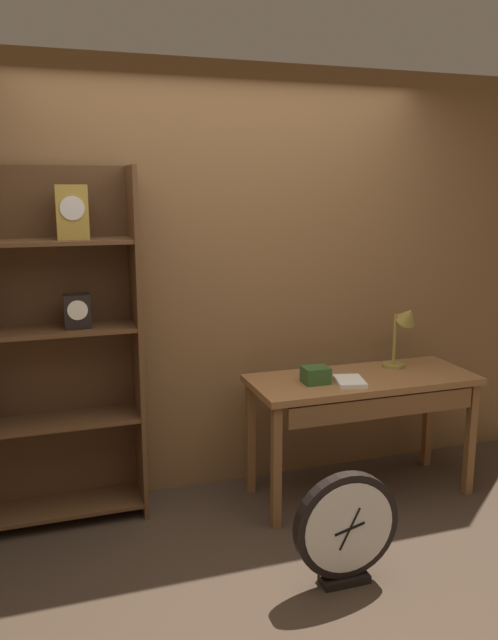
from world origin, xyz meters
name	(u,v)px	position (x,y,z in m)	size (l,w,h in m)	color
ground_plane	(303,601)	(0.00, 0.00, 0.00)	(10.00, 10.00, 0.00)	#3D2D21
back_wood_panel	(222,283)	(0.00, 1.33, 1.30)	(4.80, 0.05, 2.60)	brown
bookshelf	(26,350)	(-1.16, 1.15, 1.01)	(1.17, 0.31, 2.00)	brown
workbench	(364,393)	(0.75, 0.86, 0.66)	(1.38, 0.55, 0.76)	brown
desk_lamp	(405,326)	(1.08, 0.97, 1.03)	(0.19, 0.20, 0.42)	olive
toolbox_small	(316,375)	(0.43, 0.85, 0.81)	(0.15, 0.13, 0.10)	#2D5123
open_repair_manual	(350,381)	(0.61, 0.78, 0.77)	(0.16, 0.22, 0.03)	silver
round_clock_large	(346,528)	(0.25, 0.07, 0.29)	(0.53, 0.11, 0.57)	black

